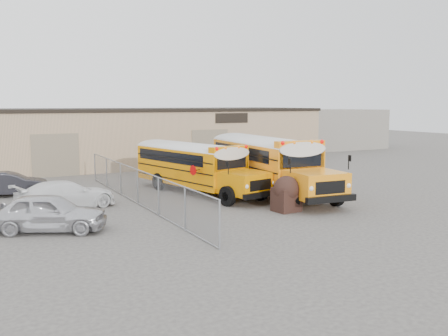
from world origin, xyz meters
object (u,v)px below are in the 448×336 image
car_silver (48,213)px  car_white (66,195)px  car_dark (10,184)px  tarp_bundle (286,193)px  school_bus_right (221,150)px  school_bus_left (140,155)px

car_silver → car_white: 4.27m
car_silver → car_white: (1.41, 4.03, -0.07)m
car_white → car_dark: (-2.07, 5.11, -0.04)m
car_silver → car_dark: bearing=29.8°
car_white → car_dark: car_white is taller
car_white → car_dark: bearing=7.6°
car_silver → car_dark: (-0.66, 9.14, -0.11)m
tarp_bundle → car_white: bearing=149.6°
school_bus_right → car_dark: school_bus_right is taller
school_bus_right → car_silver: 16.39m
car_silver → car_white: car_silver is taller
school_bus_right → car_dark: size_ratio=2.80×
car_white → school_bus_left: bearing=-55.2°
school_bus_left → tarp_bundle: 12.83m
school_bus_right → tarp_bundle: size_ratio=6.65×
school_bus_left → school_bus_right: bearing=-12.1°
school_bus_left → tarp_bundle: school_bus_left is taller
car_dark → car_white: bearing=-148.7°
car_white → car_silver: bearing=146.2°
school_bus_left → car_silver: (-7.53, -11.12, -0.90)m
school_bus_left → car_dark: school_bus_left is taller
school_bus_left → car_dark: bearing=-166.4°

